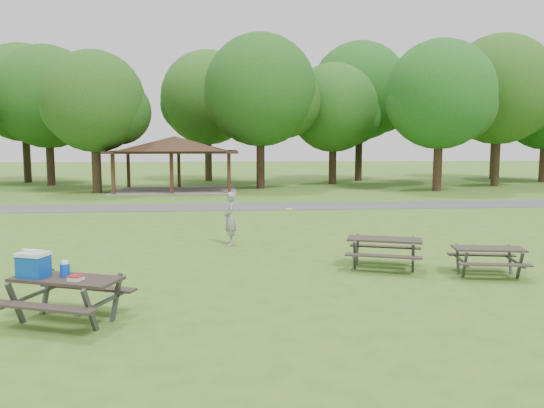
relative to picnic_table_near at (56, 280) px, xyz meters
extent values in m
plane|color=#3E681D|center=(3.66, 3.44, -0.80)|extent=(160.00, 160.00, 0.00)
cube|color=#47474A|center=(3.66, 17.44, -0.79)|extent=(120.00, 3.20, 0.02)
cube|color=#372214|center=(-4.04, 24.74, 0.50)|extent=(0.22, 0.22, 2.60)
cube|color=#3C1F15|center=(-4.04, 30.14, 0.50)|extent=(0.22, 0.22, 2.60)
cube|color=#361C13|center=(-0.34, 24.74, 0.50)|extent=(0.22, 0.22, 2.60)
cube|color=#3A2715|center=(-0.34, 30.14, 0.50)|extent=(0.22, 0.22, 2.60)
cube|color=#311C12|center=(3.36, 24.74, 0.50)|extent=(0.22, 0.22, 2.60)
cube|color=#351C13|center=(3.36, 30.14, 0.50)|extent=(0.22, 0.22, 2.60)
cube|color=#311C13|center=(-0.34, 27.44, 1.88)|extent=(8.60, 6.60, 0.16)
pyramid|color=#331F14|center=(-0.34, 27.44, 2.46)|extent=(7.01, 7.01, 1.00)
cube|color=gray|center=(-0.34, 27.44, -0.79)|extent=(8.40, 6.40, 0.03)
cylinder|color=black|center=(-10.34, 32.44, 1.12)|extent=(0.60, 0.60, 3.85)
sphere|color=#184714|center=(-10.34, 32.44, 5.97)|extent=(7.80, 7.80, 7.80)
sphere|color=#143F12|center=(-8.58, 32.74, 5.19)|extent=(5.07, 5.07, 5.07)
sphere|color=#144012|center=(-11.90, 32.24, 5.39)|extent=(4.68, 4.68, 4.68)
cylinder|color=#2F2014|center=(-5.34, 25.94, 0.95)|extent=(0.60, 0.60, 3.50)
sphere|color=#1C4614|center=(-5.34, 25.94, 5.17)|extent=(6.60, 6.60, 6.60)
sphere|color=#153F12|center=(-3.85, 26.24, 4.51)|extent=(4.29, 4.29, 4.29)
sphere|color=#174C15|center=(-6.66, 25.74, 4.68)|extent=(3.96, 3.96, 3.96)
cylinder|color=black|center=(5.66, 28.44, 1.21)|extent=(0.60, 0.60, 4.02)
sphere|color=#184814|center=(5.66, 28.44, 6.22)|extent=(8.00, 8.00, 8.00)
sphere|color=#1C4513|center=(7.46, 28.74, 5.42)|extent=(5.20, 5.20, 5.20)
sphere|color=#174012|center=(4.06, 28.24, 5.62)|extent=(4.80, 4.80, 4.80)
cylinder|color=black|center=(11.66, 31.94, 0.91)|extent=(0.60, 0.60, 3.43)
sphere|color=#1B4C15|center=(11.66, 31.94, 5.25)|extent=(7.00, 7.00, 7.00)
sphere|color=#164614|center=(13.24, 32.24, 4.55)|extent=(4.55, 4.55, 4.55)
sphere|color=#1C4A15|center=(10.26, 31.74, 4.73)|extent=(4.20, 4.20, 4.20)
cylinder|color=#321E16|center=(17.66, 25.44, 1.09)|extent=(0.60, 0.60, 3.78)
sphere|color=#164E17|center=(17.66, 25.44, 5.75)|extent=(7.40, 7.40, 7.40)
sphere|color=#1B4112|center=(19.33, 25.74, 5.01)|extent=(4.81, 4.81, 4.81)
sphere|color=#1A4C15|center=(16.18, 25.24, 5.20)|extent=(4.44, 4.44, 4.44)
cylinder|color=#312116|center=(23.66, 28.94, 1.30)|extent=(0.60, 0.60, 4.20)
sphere|color=#1F4A15|center=(23.66, 28.94, 6.47)|extent=(8.20, 8.20, 8.20)
sphere|color=#1B4614|center=(25.51, 29.24, 5.65)|extent=(5.33, 5.33, 5.33)
sphere|color=#184313|center=(22.02, 28.74, 5.86)|extent=(4.92, 4.92, 4.92)
cylinder|color=#301F15|center=(29.66, 32.44, 0.98)|extent=(0.60, 0.60, 3.57)
sphere|color=#214F16|center=(28.30, 32.24, 4.81)|extent=(4.08, 4.08, 4.08)
cylinder|color=black|center=(-13.34, 35.94, 1.39)|extent=(0.60, 0.60, 4.38)
sphere|color=#1A4D16|center=(-13.34, 35.94, 6.57)|extent=(8.00, 8.00, 8.00)
sphere|color=#124012|center=(-11.54, 36.24, 5.77)|extent=(5.20, 5.20, 5.20)
sphere|color=#194C15|center=(-14.94, 35.74, 5.97)|extent=(4.80, 4.80, 4.80)
cylinder|color=#322216|center=(1.66, 36.44, 1.26)|extent=(0.60, 0.60, 4.13)
sphere|color=#1F4E16|center=(1.66, 36.44, 6.33)|extent=(8.00, 8.00, 8.00)
sphere|color=#1D4C15|center=(3.46, 36.74, 5.53)|extent=(5.20, 5.20, 5.20)
sphere|color=#134313|center=(0.06, 36.24, 5.73)|extent=(4.80, 4.80, 4.80)
cylinder|color=black|center=(14.66, 35.44, 1.47)|extent=(0.60, 0.60, 4.55)
sphere|color=#164D16|center=(14.66, 35.44, 6.90)|extent=(8.40, 8.40, 8.40)
sphere|color=#133F12|center=(16.55, 35.74, 6.06)|extent=(5.46, 5.46, 5.46)
sphere|color=#174B15|center=(12.98, 35.24, 6.27)|extent=(5.04, 5.04, 5.04)
cylinder|color=black|center=(27.66, 36.94, 1.33)|extent=(0.60, 0.60, 4.27)
sphere|color=#224E16|center=(27.66, 36.94, 6.47)|extent=(8.00, 8.00, 8.00)
sphere|color=#1C4714|center=(29.46, 37.24, 5.67)|extent=(5.20, 5.20, 5.20)
sphere|color=#194E16|center=(26.06, 36.74, 5.87)|extent=(4.80, 4.80, 4.80)
cube|color=black|center=(0.20, -0.03, 0.02)|extent=(2.16, 1.45, 0.06)
cube|color=#2A221F|center=(-0.04, -0.65, -0.32)|extent=(1.98, 0.97, 0.04)
cube|color=#2B221F|center=(0.43, 0.59, -0.32)|extent=(1.98, 0.97, 0.04)
cube|color=#3B3B3D|center=(-0.68, -0.16, -0.39)|extent=(0.21, 0.42, 0.87)
cube|color=#434346|center=(-0.38, 0.63, -0.39)|extent=(0.21, 0.42, 0.87)
cube|color=#474749|center=(-0.53, 0.24, -0.36)|extent=(0.63, 1.56, 0.06)
cube|color=#404043|center=(0.77, -0.70, -0.39)|extent=(0.21, 0.42, 0.87)
cube|color=#3B3B3D|center=(1.07, 0.09, -0.39)|extent=(0.21, 0.42, 0.87)
cube|color=#414043|center=(0.92, -0.30, -0.36)|extent=(0.63, 1.56, 0.06)
cube|color=#0B44AC|center=(-0.41, 0.07, 0.24)|extent=(0.61, 0.53, 0.40)
cube|color=silver|center=(-0.41, 0.07, 0.47)|extent=(0.64, 0.56, 0.07)
cylinder|color=white|center=(-0.41, 0.07, 0.55)|extent=(0.43, 0.19, 0.03)
cylinder|color=#0C42BD|center=(0.16, 0.04, 0.17)|extent=(0.23, 0.23, 0.24)
cylinder|color=white|center=(0.16, 0.04, 0.31)|extent=(0.18, 0.18, 0.06)
cube|color=silver|center=(0.44, -0.27, 0.08)|extent=(0.28, 0.28, 0.08)
cube|color=#B41514|center=(0.44, -0.27, 0.13)|extent=(0.30, 0.30, 0.02)
cube|color=#2C2620|center=(7.31, 3.59, -0.02)|extent=(2.06, 1.34, 0.05)
cube|color=#2E2621|center=(7.10, 2.99, -0.34)|extent=(1.90, 0.89, 0.04)
cube|color=#2E2521|center=(7.52, 4.18, -0.34)|extent=(1.90, 0.89, 0.04)
cube|color=#3C3C3E|center=(6.48, 3.45, -0.41)|extent=(0.19, 0.40, 0.83)
cube|color=#39393B|center=(6.75, 4.21, -0.41)|extent=(0.19, 0.40, 0.83)
cube|color=#434346|center=(6.61, 3.83, -0.38)|extent=(0.57, 1.49, 0.05)
cube|color=#39393B|center=(7.88, 2.97, -0.41)|extent=(0.19, 0.40, 0.83)
cube|color=#454547|center=(8.14, 3.72, -0.41)|extent=(0.19, 0.40, 0.83)
cube|color=#434346|center=(8.01, 3.35, -0.38)|extent=(0.57, 1.49, 0.05)
cube|color=#2E2621|center=(9.67, 2.61, -0.11)|extent=(1.78, 0.96, 0.05)
cube|color=#2F2622|center=(9.57, 2.06, -0.39)|extent=(1.71, 0.54, 0.04)
cube|color=#2B241F|center=(9.77, 3.16, -0.39)|extent=(1.71, 0.54, 0.04)
cube|color=#444547|center=(8.97, 2.38, -0.46)|extent=(0.12, 0.36, 0.73)
cube|color=#3F3F41|center=(9.10, 3.08, -0.46)|extent=(0.12, 0.36, 0.73)
cube|color=#434346|center=(9.03, 2.73, -0.43)|extent=(0.30, 1.36, 0.05)
cube|color=#3A3A3C|center=(10.25, 2.15, -0.46)|extent=(0.12, 0.36, 0.73)
cube|color=#3B3B3D|center=(10.38, 2.84, -0.46)|extent=(0.12, 0.36, 0.73)
cube|color=#3A3A3C|center=(10.31, 2.50, -0.43)|extent=(0.30, 1.36, 0.05)
cylinder|color=yellow|center=(5.11, 6.58, 0.43)|extent=(0.29, 0.29, 0.02)
imported|color=gray|center=(3.27, 7.23, 0.06)|extent=(0.48, 0.67, 1.73)
camera|label=1|loc=(3.15, -9.87, 2.52)|focal=35.00mm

